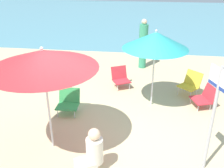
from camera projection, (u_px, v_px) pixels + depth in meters
name	position (u px, v px, depth m)	size (l,w,h in m)	color
ground_plane	(106.00, 137.00, 5.69)	(40.00, 40.00, 0.00)	#CCB789
sea_water	(136.00, 17.00, 18.18)	(40.00, 16.00, 0.01)	#5693A3
umbrella_teal	(156.00, 40.00, 6.24)	(1.62, 1.62, 2.04)	silver
umbrella_red	(43.00, 59.00, 4.60)	(2.00, 2.00, 2.15)	silver
beach_chair_a	(120.00, 77.00, 7.87)	(0.66, 0.67, 0.61)	red
beach_chair_b	(205.00, 97.00, 6.78)	(0.66, 0.65, 0.58)	red
beach_chair_c	(191.00, 83.00, 7.39)	(0.71, 0.71, 0.68)	gold
beach_chair_d	(68.00, 101.00, 6.52)	(0.54, 0.54, 0.61)	#33934C
person_a	(143.00, 44.00, 9.10)	(0.30, 0.30, 1.75)	#389970
person_b	(92.00, 152.00, 4.60)	(0.54, 0.47, 0.90)	silver
warning_sign	(215.00, 105.00, 4.28)	(0.22, 0.51, 2.03)	#ADADB2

